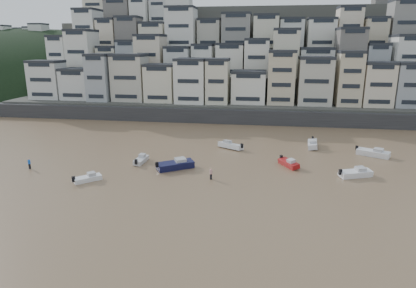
% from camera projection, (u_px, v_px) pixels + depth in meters
% --- Properties ---
extents(ground, '(400.00, 400.00, 0.00)m').
position_uv_depth(ground, '(72.00, 276.00, 31.77)').
color(ground, '#846447').
rests_on(ground, ground).
extents(sea_strip, '(340.00, 340.00, 0.00)m').
position_uv_depth(sea_strip, '(13.00, 83.00, 186.19)').
color(sea_strip, '#495B68').
rests_on(sea_strip, ground).
extents(harbor_wall, '(140.00, 3.00, 3.50)m').
position_uv_depth(harbor_wall, '(241.00, 117.00, 91.82)').
color(harbor_wall, '#38383A').
rests_on(harbor_wall, ground).
extents(hillside, '(141.04, 66.00, 50.00)m').
position_uv_depth(hillside, '(263.00, 62.00, 126.15)').
color(hillside, '#4C4C47').
rests_on(hillside, ground).
extents(headland, '(216.00, 135.00, 53.33)m').
position_uv_depth(headland, '(28.00, 86.00, 174.44)').
color(headland, black).
rests_on(headland, ground).
extents(boat_j, '(4.02, 3.93, 1.16)m').
position_uv_depth(boat_j, '(88.00, 177.00, 53.51)').
color(boat_j, white).
rests_on(boat_j, ground).
extents(boat_i, '(2.51, 5.95, 1.58)m').
position_uv_depth(boat_i, '(313.00, 143.00, 70.99)').
color(boat_i, silver).
rests_on(boat_i, ground).
extents(boat_h, '(5.60, 4.30, 1.49)m').
position_uv_depth(boat_h, '(231.00, 145.00, 70.18)').
color(boat_h, white).
rests_on(boat_h, ground).
extents(boat_c, '(6.53, 5.39, 1.76)m').
position_uv_depth(boat_c, '(175.00, 164.00, 58.67)').
color(boat_c, '#12143A').
rests_on(boat_c, ground).
extents(boat_g, '(6.20, 4.54, 1.63)m').
position_uv_depth(boat_g, '(373.00, 152.00, 65.39)').
color(boat_g, silver).
rests_on(boat_g, ground).
extents(boat_e, '(3.73, 4.86, 1.29)m').
position_uv_depth(boat_e, '(289.00, 163.00, 59.94)').
color(boat_e, maroon).
rests_on(boat_e, ground).
extents(boat_f, '(1.70, 4.62, 1.24)m').
position_uv_depth(boat_f, '(141.00, 159.00, 61.96)').
color(boat_f, silver).
rests_on(boat_f, ground).
extents(boat_d, '(5.71, 3.66, 1.48)m').
position_uv_depth(boat_d, '(356.00, 172.00, 55.23)').
color(boat_d, white).
rests_on(boat_d, ground).
extents(person_blue, '(0.44, 0.44, 1.74)m').
position_uv_depth(person_blue, '(29.00, 164.00, 58.78)').
color(person_blue, blue).
rests_on(person_blue, ground).
extents(person_pink, '(0.44, 0.44, 1.74)m').
position_uv_depth(person_pink, '(211.00, 174.00, 54.25)').
color(person_pink, '#C9908E').
rests_on(person_pink, ground).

